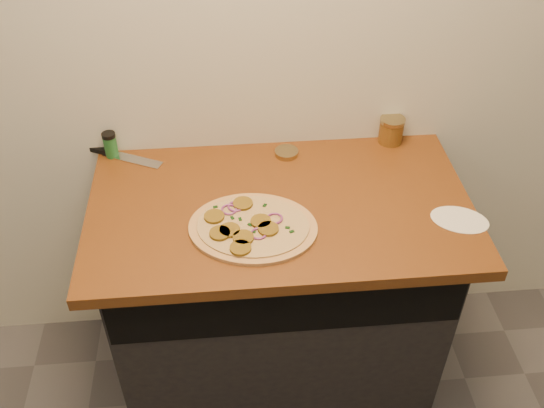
{
  "coord_description": "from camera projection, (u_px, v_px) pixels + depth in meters",
  "views": [
    {
      "loc": [
        -0.15,
        -0.02,
        2.12
      ],
      "look_at": [
        -0.03,
        1.36,
        0.95
      ],
      "focal_mm": 40.0,
      "sensor_mm": 36.0,
      "label": 1
    }
  ],
  "objects": [
    {
      "name": "countertop",
      "position": [
        280.0,
        207.0,
        1.91
      ],
      "size": [
        1.2,
        0.7,
        0.04
      ],
      "primitive_type": "cube",
      "color": "brown",
      "rests_on": "cabinet"
    },
    {
      "name": "salsa_jar",
      "position": [
        391.0,
        130.0,
        2.12
      ],
      "size": [
        0.09,
        0.09,
        0.1
      ],
      "color": "#A71210",
      "rests_on": "countertop"
    },
    {
      "name": "mason_jar_lid",
      "position": [
        287.0,
        153.0,
        2.09
      ],
      "size": [
        0.1,
        0.1,
        0.02
      ],
      "primitive_type": "cylinder",
      "rotation": [
        0.0,
        0.0,
        0.18
      ],
      "color": "#9B895A",
      "rests_on": "countertop"
    },
    {
      "name": "spice_shaker",
      "position": [
        110.0,
        145.0,
        2.06
      ],
      "size": [
        0.05,
        0.05,
        0.09
      ],
      "color": "#1F642B",
      "rests_on": "countertop"
    },
    {
      "name": "pizza",
      "position": [
        251.0,
        227.0,
        1.8
      ],
      "size": [
        0.44,
        0.44,
        0.03
      ],
      "color": "tan",
      "rests_on": "countertop"
    },
    {
      "name": "cabinet",
      "position": [
        278.0,
        295.0,
        2.22
      ],
      "size": [
        1.1,
        0.6,
        0.86
      ],
      "primitive_type": "cube",
      "color": "black",
      "rests_on": "ground"
    },
    {
      "name": "flour_spill",
      "position": [
        460.0,
        220.0,
        1.83
      ],
      "size": [
        0.23,
        0.23,
        0.0
      ],
      "primitive_type": "cylinder",
      "rotation": [
        0.0,
        0.0,
        -0.39
      ],
      "color": "silver",
      "rests_on": "countertop"
    },
    {
      "name": "chefs_knife",
      "position": [
        113.0,
        154.0,
        2.09
      ],
      "size": [
        0.3,
        0.17,
        0.02
      ],
      "color": "#B7BAC1",
      "rests_on": "countertop"
    }
  ]
}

